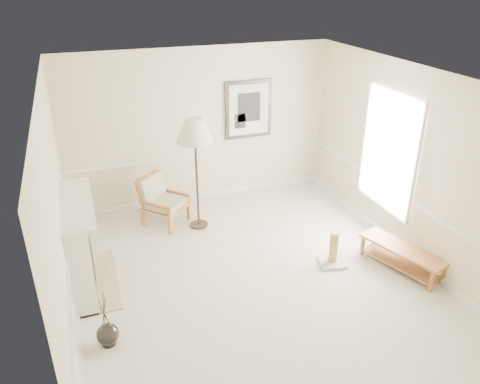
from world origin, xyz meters
name	(u,v)px	position (x,y,z in m)	size (l,w,h in m)	color
ground	(252,274)	(0.00, 0.00, 0.00)	(5.50, 5.50, 0.00)	silver
room	(262,154)	(0.14, 0.08, 1.87)	(5.04, 5.54, 2.92)	beige
fireplace	(80,246)	(-2.34, 0.60, 0.64)	(0.64, 1.64, 1.31)	white
floor_vase	(108,335)	(-2.15, -0.74, 0.14)	(0.27, 0.27, 0.78)	black
armchair	(160,198)	(-0.94, 2.05, 0.47)	(0.96, 0.96, 0.87)	#9E6833
floor_lamp	(195,134)	(-0.36, 1.68, 1.70)	(0.69, 0.69, 1.95)	black
bench	(402,255)	(2.15, -0.61, 0.25)	(0.79, 1.36, 0.37)	#9E6833
scratching_post	(333,254)	(1.26, -0.15, 0.18)	(0.47, 0.47, 0.56)	beige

